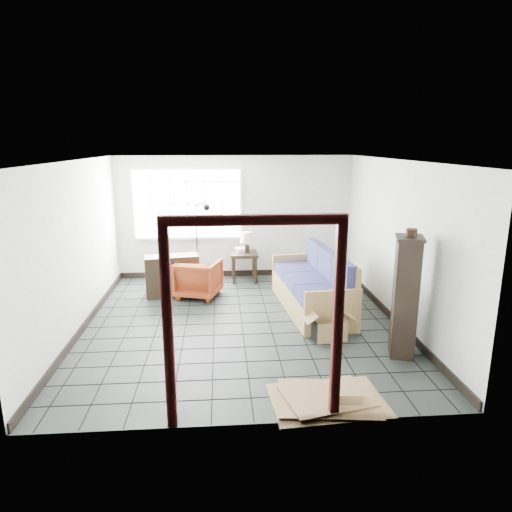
{
  "coord_description": "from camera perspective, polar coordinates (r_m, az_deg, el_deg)",
  "views": [
    {
      "loc": [
        -0.31,
        -6.93,
        2.86
      ],
      "look_at": [
        0.26,
        0.3,
        1.05
      ],
      "focal_mm": 32.0,
      "sensor_mm": 36.0,
      "label": 1
    }
  ],
  "objects": [
    {
      "name": "room_shell",
      "position": [
        7.07,
        -1.91,
        4.4
      ],
      "size": [
        5.02,
        5.52,
        2.61
      ],
      "color": "beige",
      "rests_on": "ground"
    },
    {
      "name": "console_shelf",
      "position": [
        8.86,
        -10.44,
        -2.4
      ],
      "size": [
        1.06,
        0.57,
        0.78
      ],
      "rotation": [
        0.0,
        0.0,
        0.18
      ],
      "color": "black",
      "rests_on": "ground"
    },
    {
      "name": "table_lamp",
      "position": [
        9.49,
        -1.16,
        2.21
      ],
      "size": [
        0.33,
        0.33,
        0.43
      ],
      "rotation": [
        0.0,
        0.0,
        0.2
      ],
      "color": "black",
      "rests_on": "side_table"
    },
    {
      "name": "ground",
      "position": [
        7.51,
        -1.8,
        -8.38
      ],
      "size": [
        5.5,
        5.5,
        0.0
      ],
      "primitive_type": "plane",
      "color": "black",
      "rests_on": "ground"
    },
    {
      "name": "projector",
      "position": [
        9.59,
        -1.75,
        0.77
      ],
      "size": [
        0.31,
        0.27,
        0.09
      ],
      "rotation": [
        0.0,
        0.0,
        0.3
      ],
      "color": "silver",
      "rests_on": "side_table"
    },
    {
      "name": "open_box",
      "position": [
        6.99,
        9.01,
        -8.92
      ],
      "size": [
        0.8,
        0.45,
        0.43
      ],
      "rotation": [
        0.0,
        0.0,
        0.11
      ],
      "color": "olive",
      "rests_on": "ground"
    },
    {
      "name": "tall_shelf",
      "position": [
        6.48,
        18.16,
        -4.78
      ],
      "size": [
        0.47,
        0.54,
        1.67
      ],
      "rotation": [
        0.0,
        0.0,
        -0.3
      ],
      "color": "black",
      "rests_on": "ground"
    },
    {
      "name": "cardboard_pile",
      "position": [
        5.46,
        9.18,
        -17.16
      ],
      "size": [
        1.34,
        0.99,
        0.19
      ],
      "rotation": [
        0.0,
        0.0,
        0.02
      ],
      "color": "olive",
      "rests_on": "ground"
    },
    {
      "name": "window_panel",
      "position": [
        9.74,
        -8.57,
        6.43
      ],
      "size": [
        2.32,
        0.08,
        1.52
      ],
      "color": "silver",
      "rests_on": "ground"
    },
    {
      "name": "floor_lamp",
      "position": [
        9.47,
        -6.79,
        2.12
      ],
      "size": [
        0.46,
        0.38,
        1.73
      ],
      "rotation": [
        0.0,
        0.0,
        -0.17
      ],
      "color": "black",
      "rests_on": "ground"
    },
    {
      "name": "futon_sofa",
      "position": [
        8.08,
        7.39,
        -3.98
      ],
      "size": [
        1.11,
        2.44,
        1.05
      ],
      "rotation": [
        0.0,
        0.0,
        0.09
      ],
      "color": "olive",
      "rests_on": "ground"
    },
    {
      "name": "doorway_trim",
      "position": [
        4.5,
        -0.26,
        -5.19
      ],
      "size": [
        1.8,
        0.08,
        2.2
      ],
      "color": "#350C0C",
      "rests_on": "ground"
    },
    {
      "name": "armchair",
      "position": [
        8.71,
        -7.21,
        -2.57
      ],
      "size": [
        0.94,
        0.91,
        0.78
      ],
      "primitive_type": "imported",
      "rotation": [
        0.0,
        0.0,
        2.83
      ],
      "color": "maroon",
      "rests_on": "ground"
    },
    {
      "name": "pot",
      "position": [
        6.24,
        18.88,
        2.76
      ],
      "size": [
        0.18,
        0.18,
        0.11
      ],
      "rotation": [
        0.0,
        0.0,
        0.29
      ],
      "color": "black",
      "rests_on": "tall_shelf"
    },
    {
      "name": "side_table",
      "position": [
        9.58,
        -1.51,
        -0.19
      ],
      "size": [
        0.57,
        0.57,
        0.62
      ],
      "rotation": [
        0.0,
        0.0,
        0.01
      ],
      "color": "black",
      "rests_on": "ground"
    }
  ]
}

